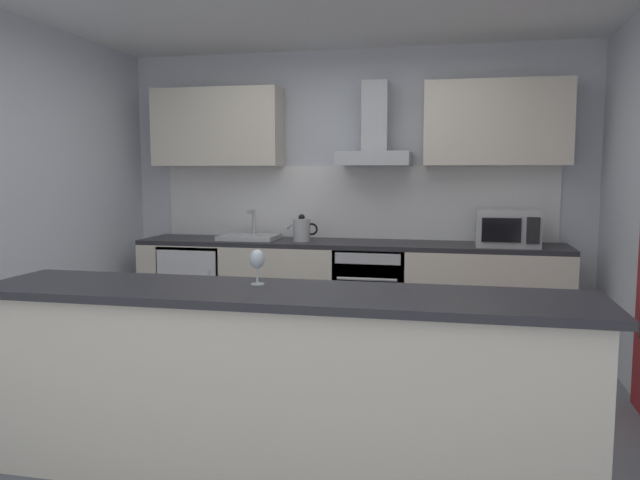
% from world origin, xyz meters
% --- Properties ---
extents(ground, '(5.22, 4.89, 0.02)m').
position_xyz_m(ground, '(0.00, 0.00, -0.01)').
color(ground, slate).
extents(wall_back, '(5.22, 0.12, 2.60)m').
position_xyz_m(wall_back, '(0.00, 2.00, 1.30)').
color(wall_back, silver).
rests_on(wall_back, ground).
extents(backsplash_tile, '(3.58, 0.02, 0.66)m').
position_xyz_m(backsplash_tile, '(0.00, 1.93, 1.23)').
color(backsplash_tile, white).
extents(counter_back, '(3.71, 0.60, 0.90)m').
position_xyz_m(counter_back, '(0.00, 1.62, 0.45)').
color(counter_back, beige).
rests_on(counter_back, ground).
extents(counter_island, '(3.01, 0.64, 0.94)m').
position_xyz_m(counter_island, '(0.10, -0.87, 0.48)').
color(counter_island, beige).
rests_on(counter_island, ground).
extents(upper_cabinets, '(3.66, 0.32, 0.70)m').
position_xyz_m(upper_cabinets, '(0.00, 1.77, 1.91)').
color(upper_cabinets, beige).
extents(oven, '(0.60, 0.62, 0.80)m').
position_xyz_m(oven, '(0.22, 1.60, 0.46)').
color(oven, slate).
rests_on(oven, ground).
extents(refrigerator, '(0.58, 0.60, 0.85)m').
position_xyz_m(refrigerator, '(-1.37, 1.59, 0.43)').
color(refrigerator, white).
rests_on(refrigerator, ground).
extents(microwave, '(0.50, 0.38, 0.30)m').
position_xyz_m(microwave, '(1.33, 1.57, 1.05)').
color(microwave, '#B7BABC').
rests_on(microwave, counter_back).
extents(sink, '(0.50, 0.40, 0.26)m').
position_xyz_m(sink, '(-0.89, 1.61, 0.93)').
color(sink, silver).
rests_on(sink, counter_back).
extents(kettle, '(0.29, 0.15, 0.24)m').
position_xyz_m(kettle, '(-0.39, 1.56, 1.01)').
color(kettle, '#B7BABC').
rests_on(kettle, counter_back).
extents(range_hood, '(0.62, 0.45, 0.72)m').
position_xyz_m(range_hood, '(0.22, 1.73, 1.79)').
color(range_hood, '#B7BABC').
extents(wine_glass, '(0.08, 0.08, 0.18)m').
position_xyz_m(wine_glass, '(-0.05, -0.75, 1.07)').
color(wine_glass, silver).
rests_on(wine_glass, counter_island).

